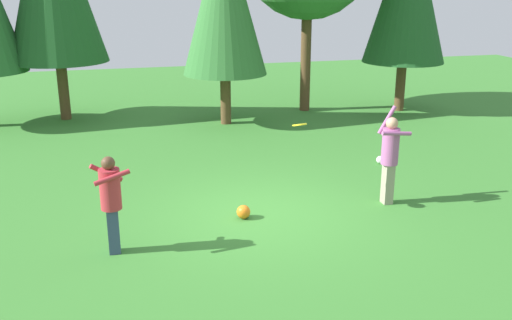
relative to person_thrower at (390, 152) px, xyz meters
name	(u,v)px	position (x,y,z in m)	size (l,w,h in m)	color
ground_plane	(261,215)	(-2.63, 0.06, -1.07)	(40.00, 40.00, 0.00)	#387A2D
person_thrower	(390,152)	(0.00, 0.00, 0.00)	(0.62, 0.50, 1.98)	gray
person_catcher	(111,197)	(-5.40, -0.87, -0.08)	(0.65, 0.59, 1.67)	#38476B
frisbee	(300,125)	(-1.92, -0.06, 0.70)	(0.33, 0.32, 0.09)	yellow
ball_orange	(243,212)	(-3.00, -0.03, -0.94)	(0.26, 0.26, 0.26)	orange
ball_white	(380,160)	(1.05, 2.41, -0.98)	(0.20, 0.20, 0.20)	white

